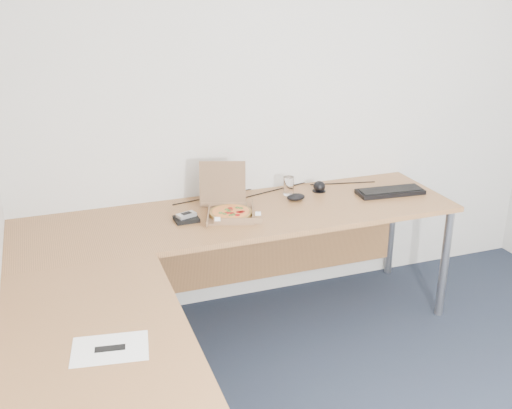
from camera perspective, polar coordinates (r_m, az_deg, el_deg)
name	(u,v)px	position (r m, az deg, el deg)	size (l,w,h in m)	color
room_shell	(496,198)	(2.33, 21.62, 0.53)	(3.50, 3.50, 2.50)	beige
desk	(205,258)	(2.98, -4.79, -5.03)	(2.50, 2.20, 0.73)	#996438
pizza_box	(230,210)	(3.39, -2.47, -0.49)	(0.26, 0.31, 0.27)	#856142
drinking_glass	(289,186)	(3.70, 3.08, 1.77)	(0.06, 0.06, 0.11)	silver
keyboard	(390,192)	(3.81, 12.48, 1.17)	(0.41, 0.15, 0.03)	black
mouse	(296,197)	(3.62, 3.76, 0.70)	(0.11, 0.07, 0.04)	black
wallet	(186,219)	(3.34, -6.55, -1.36)	(0.13, 0.11, 0.02)	black
phone	(186,215)	(3.34, -6.55, -0.99)	(0.10, 0.05, 0.02)	#B2B5BA
paper_sheet	(110,349)	(2.32, -13.54, -13.01)	(0.27, 0.19, 0.00)	white
dome_speaker	(319,186)	(3.77, 5.96, 1.76)	(0.08, 0.08, 0.07)	black
cable_bundle	(272,191)	(3.76, 1.51, 1.30)	(0.64, 0.04, 0.01)	black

